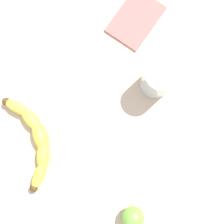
# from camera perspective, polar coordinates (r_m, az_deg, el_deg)

# --- Properties ---
(wooden_tabletop) EXTENTS (1.20, 1.20, 0.03)m
(wooden_tabletop) POSITION_cam_1_polar(r_m,az_deg,el_deg) (0.65, -2.88, 2.03)
(wooden_tabletop) COLOR #CDB195
(wooden_tabletop) RESTS_ON ground
(banana) EXTENTS (0.16, 0.18, 0.03)m
(banana) POSITION_cam_1_polar(r_m,az_deg,el_deg) (0.64, -16.51, -5.55)
(banana) COLOR yellow
(banana) RESTS_ON wooden_tabletop
(smoothie_glass) EXTENTS (0.07, 0.07, 0.10)m
(smoothie_glass) POSITION_cam_1_polar(r_m,az_deg,el_deg) (0.61, 9.97, 7.01)
(smoothie_glass) COLOR silver
(smoothie_glass) RESTS_ON wooden_tabletop
(lime_fruit) EXTENTS (0.05, 0.05, 0.05)m
(lime_fruit) POSITION_cam_1_polar(r_m,az_deg,el_deg) (0.63, 4.62, -22.06)
(lime_fruit) COLOR #75C142
(lime_fruit) RESTS_ON wooden_tabletop
(folded_napkin) EXTENTS (0.15, 0.11, 0.01)m
(folded_napkin) POSITION_cam_1_polar(r_m,az_deg,el_deg) (0.70, 5.17, 19.54)
(folded_napkin) COLOR #BC6660
(folded_napkin) RESTS_ON wooden_tabletop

